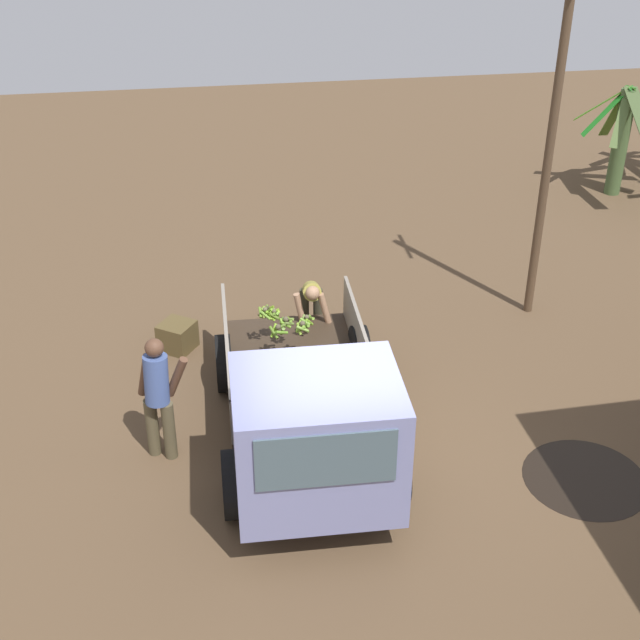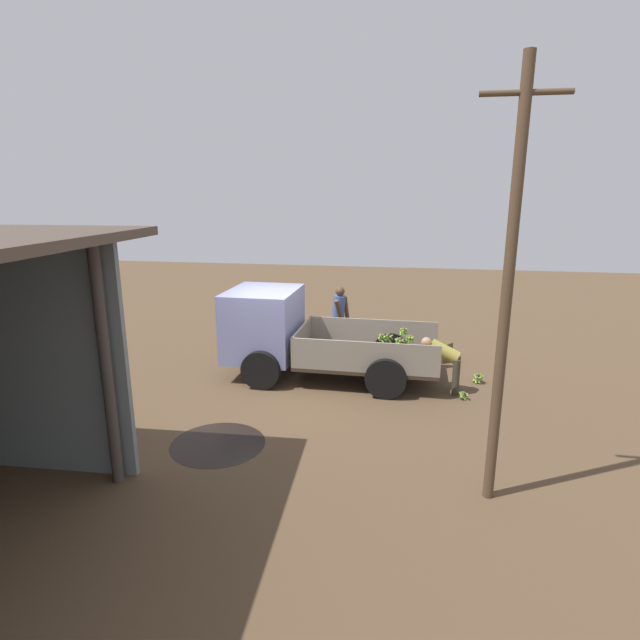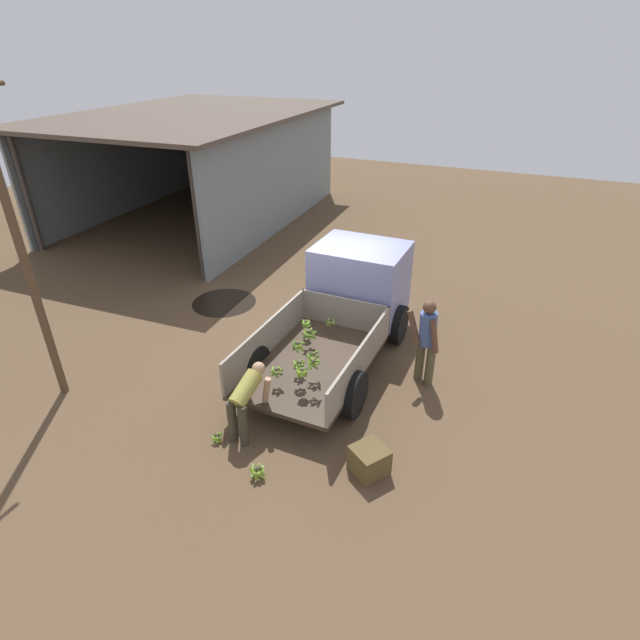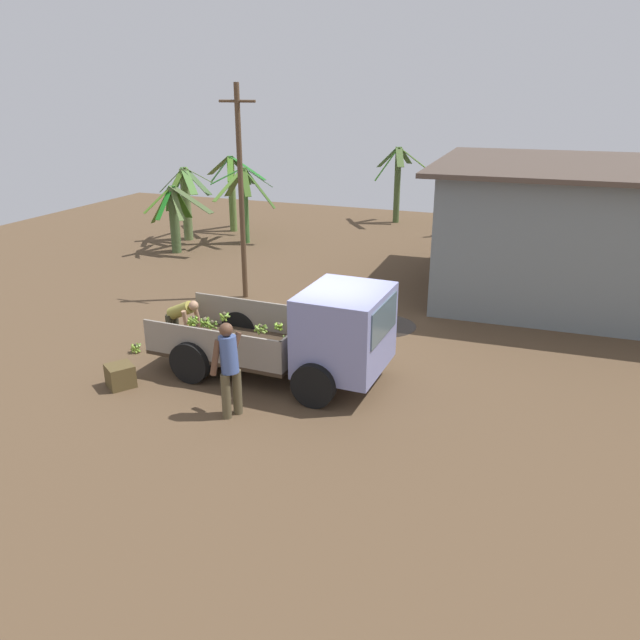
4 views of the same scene
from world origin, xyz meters
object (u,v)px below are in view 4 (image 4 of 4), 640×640
person_worker_loading (180,317)px  wooden_crate_0 (120,376)px  person_foreground_visitor (229,365)px  cargo_truck (322,334)px  utility_pole (241,192)px  banana_bunch_on_ground_1 (177,336)px  banana_bunch_on_ground_0 (136,348)px

person_worker_loading → wooden_crate_0: size_ratio=2.40×
person_foreground_visitor → person_worker_loading: person_foreground_visitor is taller
cargo_truck → person_worker_loading: bearing=173.2°
utility_pole → banana_bunch_on_ground_1: (-0.02, -3.38, -2.83)m
utility_pole → person_foreground_visitor: bearing=-64.3°
person_foreground_visitor → banana_bunch_on_ground_0: 3.84m
utility_pole → person_foreground_visitor: size_ratio=3.22×
banana_bunch_on_ground_1 → wooden_crate_0: 2.50m
utility_pole → person_worker_loading: size_ratio=4.84×
cargo_truck → banana_bunch_on_ground_1: 4.17m
wooden_crate_0 → banana_bunch_on_ground_0: bearing=117.2°
banana_bunch_on_ground_0 → wooden_crate_0: wooden_crate_0 is taller
banana_bunch_on_ground_0 → person_foreground_visitor: bearing=-26.9°
cargo_truck → wooden_crate_0: size_ratio=9.80×
person_worker_loading → banana_bunch_on_ground_1: 0.82m
person_worker_loading → banana_bunch_on_ground_0: size_ratio=4.49×
banana_bunch_on_ground_0 → person_worker_loading: bearing=38.4°
banana_bunch_on_ground_1 → person_worker_loading: bearing=-42.3°
person_foreground_visitor → wooden_crate_0: size_ratio=3.60×
banana_bunch_on_ground_0 → banana_bunch_on_ground_1: banana_bunch_on_ground_0 is taller
person_worker_loading → banana_bunch_on_ground_1: bearing=143.5°
utility_pole → wooden_crate_0: utility_pole is taller
wooden_crate_0 → person_foreground_visitor: bearing=-4.7°
person_worker_loading → wooden_crate_0: bearing=-85.2°
person_foreground_visitor → banana_bunch_on_ground_1: person_foreground_visitor is taller
banana_bunch_on_ground_1 → cargo_truck: bearing=-12.2°
cargo_truck → utility_pole: (-3.95, 4.23, 1.89)m
utility_pole → person_foreground_visitor: (2.91, -6.06, -1.95)m
cargo_truck → wooden_crate_0: 4.04m
person_foreground_visitor → banana_bunch_on_ground_1: 4.07m
banana_bunch_on_ground_0 → cargo_truck: bearing=1.7°
person_foreground_visitor → person_worker_loading: 3.45m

